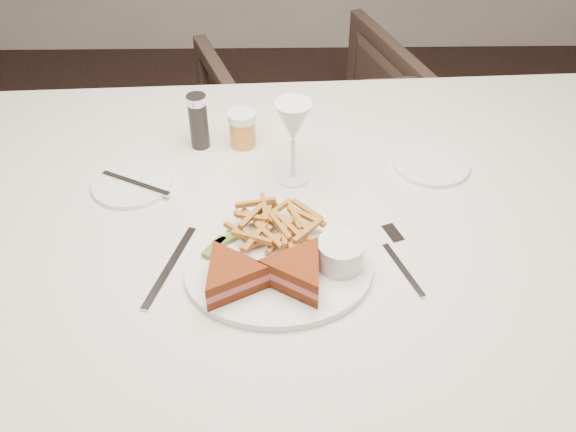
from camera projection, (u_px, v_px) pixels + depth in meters
The scene contains 3 objects.
table at pixel (288, 342), 1.46m from camera, with size 1.54×1.02×0.75m, color silver.
chair_far at pixel (312, 125), 2.21m from camera, with size 0.64×0.60×0.66m, color #423028.
table_setting at pixel (275, 220), 1.15m from camera, with size 0.77×0.57×0.18m.
Camera 1 is at (0.05, -0.62, 1.55)m, focal length 40.00 mm.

